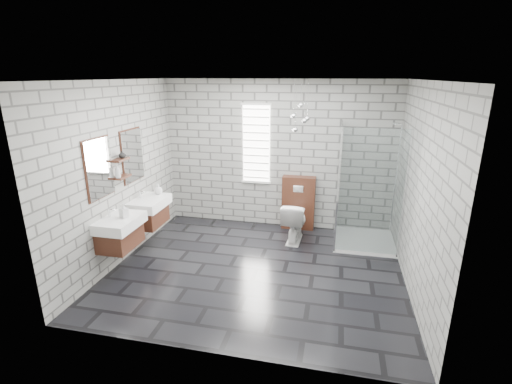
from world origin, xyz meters
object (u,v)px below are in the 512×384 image
(vanity_right, at_px, (147,204))
(cistern_panel, at_px, (298,203))
(shower_enclosure, at_px, (360,217))
(toilet, at_px, (294,221))
(vanity_left, at_px, (118,224))

(vanity_right, distance_m, cistern_panel, 2.69)
(shower_enclosure, bearing_deg, toilet, -177.72)
(vanity_left, relative_size, cistern_panel, 1.57)
(vanity_right, xyz_separation_m, cistern_panel, (2.32, 1.33, -0.26))
(shower_enclosure, bearing_deg, cistern_panel, 154.49)
(vanity_right, relative_size, cistern_panel, 1.57)
(shower_enclosure, relative_size, toilet, 2.89)
(toilet, bearing_deg, vanity_right, 21.04)
(cistern_panel, distance_m, shower_enclosure, 1.20)
(vanity_left, relative_size, shower_enclosure, 0.77)
(vanity_right, xyz_separation_m, toilet, (2.32, 0.77, -0.41))
(vanity_left, height_order, toilet, vanity_left)
(cistern_panel, bearing_deg, shower_enclosure, -25.51)
(toilet, bearing_deg, shower_enclosure, -174.94)
(vanity_left, distance_m, cistern_panel, 3.20)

